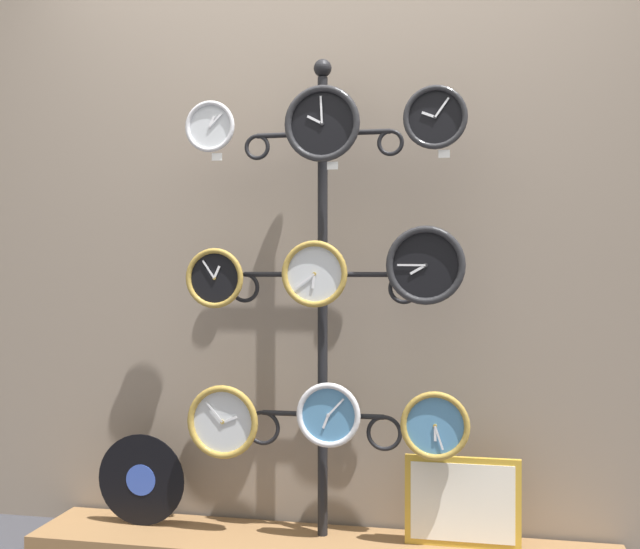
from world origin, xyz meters
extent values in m
cube|color=gray|center=(0.00, 0.57, 1.40)|extent=(4.40, 0.04, 2.80)
cube|color=brown|center=(0.00, 0.35, 0.03)|extent=(2.20, 0.36, 0.06)
cylinder|color=black|center=(0.00, 0.41, 0.01)|extent=(0.40, 0.40, 0.02)
cylinder|color=black|center=(0.00, 0.41, 0.91)|extent=(0.04, 0.04, 1.77)
sphere|color=black|center=(0.00, 0.41, 1.83)|extent=(0.07, 0.07, 0.07)
cylinder|color=black|center=(-0.13, 0.41, 1.58)|extent=(0.26, 0.02, 0.02)
torus|color=black|center=(-0.26, 0.41, 1.54)|extent=(0.10, 0.02, 0.10)
cylinder|color=black|center=(0.13, 0.41, 1.58)|extent=(0.26, 0.02, 0.02)
torus|color=black|center=(0.26, 0.41, 1.54)|extent=(0.10, 0.02, 0.10)
cylinder|color=black|center=(-0.15, 0.41, 1.05)|extent=(0.31, 0.02, 0.02)
torus|color=black|center=(-0.31, 0.41, 1.00)|extent=(0.12, 0.02, 0.12)
cylinder|color=black|center=(0.15, 0.41, 1.05)|extent=(0.31, 0.02, 0.02)
torus|color=black|center=(0.31, 0.41, 1.00)|extent=(0.12, 0.02, 0.12)
cylinder|color=black|center=(-0.12, 0.41, 0.52)|extent=(0.23, 0.02, 0.02)
torus|color=black|center=(-0.23, 0.41, 0.46)|extent=(0.13, 0.02, 0.13)
cylinder|color=black|center=(0.12, 0.41, 0.52)|extent=(0.23, 0.02, 0.02)
torus|color=black|center=(0.23, 0.41, 0.46)|extent=(0.13, 0.02, 0.13)
cylinder|color=silver|center=(-0.42, 0.34, 1.61)|extent=(0.18, 0.02, 0.18)
torus|color=silver|center=(-0.42, 0.32, 1.61)|extent=(0.20, 0.02, 0.20)
cylinder|color=silver|center=(-0.42, 0.32, 1.61)|extent=(0.01, 0.01, 0.01)
cube|color=silver|center=(-0.41, 0.32, 1.63)|extent=(0.03, 0.00, 0.04)
cube|color=silver|center=(-0.39, 0.32, 1.63)|extent=(0.05, 0.00, 0.05)
cylinder|color=black|center=(0.02, 0.31, 1.60)|extent=(0.25, 0.02, 0.25)
torus|color=#262628|center=(0.02, 0.29, 1.60)|extent=(0.28, 0.03, 0.28)
cylinder|color=#262628|center=(0.02, 0.29, 1.60)|extent=(0.02, 0.01, 0.02)
cube|color=silver|center=(-0.01, 0.29, 1.61)|extent=(0.06, 0.00, 0.04)
cube|color=silver|center=(0.02, 0.29, 1.65)|extent=(0.01, 0.00, 0.10)
cylinder|color=black|center=(0.43, 0.32, 1.60)|extent=(0.21, 0.02, 0.21)
torus|color=#262628|center=(0.43, 0.31, 1.60)|extent=(0.23, 0.02, 0.23)
cylinder|color=#262628|center=(0.43, 0.31, 1.60)|extent=(0.01, 0.01, 0.01)
cube|color=silver|center=(0.40, 0.30, 1.61)|extent=(0.05, 0.00, 0.03)
cube|color=silver|center=(0.45, 0.30, 1.64)|extent=(0.05, 0.00, 0.07)
cylinder|color=black|center=(-0.40, 0.33, 1.03)|extent=(0.21, 0.02, 0.21)
torus|color=#A58438|center=(-0.40, 0.32, 1.03)|extent=(0.23, 0.02, 0.23)
cylinder|color=#A58438|center=(-0.40, 0.32, 1.03)|extent=(0.01, 0.01, 0.01)
cube|color=silver|center=(-0.39, 0.31, 1.06)|extent=(0.03, 0.00, 0.05)
cube|color=silver|center=(-0.42, 0.31, 1.07)|extent=(0.05, 0.00, 0.07)
cylinder|color=silver|center=(-0.01, 0.34, 1.05)|extent=(0.22, 0.02, 0.22)
torus|color=#A58438|center=(-0.01, 0.32, 1.05)|extent=(0.25, 0.02, 0.25)
cylinder|color=#A58438|center=(-0.01, 0.32, 1.05)|extent=(0.01, 0.01, 0.01)
cube|color=silver|center=(-0.02, 0.32, 1.02)|extent=(0.02, 0.00, 0.05)
cube|color=silver|center=(-0.05, 0.32, 1.03)|extent=(0.08, 0.00, 0.06)
cylinder|color=black|center=(0.39, 0.33, 1.08)|extent=(0.26, 0.02, 0.26)
torus|color=#262628|center=(0.39, 0.32, 1.08)|extent=(0.28, 0.03, 0.28)
cylinder|color=#262628|center=(0.39, 0.32, 1.08)|extent=(0.02, 0.01, 0.02)
cube|color=silver|center=(0.36, 0.32, 1.07)|extent=(0.06, 0.00, 0.04)
cube|color=silver|center=(0.34, 0.31, 1.08)|extent=(0.10, 0.00, 0.01)
cylinder|color=silver|center=(-0.37, 0.34, 0.49)|extent=(0.25, 0.02, 0.25)
torus|color=#A58438|center=(-0.37, 0.32, 0.49)|extent=(0.28, 0.03, 0.28)
cylinder|color=#A58438|center=(-0.37, 0.32, 0.49)|extent=(0.02, 0.01, 0.02)
cube|color=silver|center=(-0.34, 0.32, 0.50)|extent=(0.06, 0.00, 0.03)
cube|color=silver|center=(-0.40, 0.32, 0.53)|extent=(0.07, 0.00, 0.08)
cylinder|color=#4C84B2|center=(0.04, 0.33, 0.54)|extent=(0.22, 0.02, 0.22)
torus|color=silver|center=(0.04, 0.31, 0.54)|extent=(0.24, 0.02, 0.24)
cylinder|color=silver|center=(0.04, 0.31, 0.54)|extent=(0.01, 0.01, 0.01)
cube|color=silver|center=(0.03, 0.31, 0.51)|extent=(0.03, 0.00, 0.05)
cube|color=silver|center=(0.07, 0.31, 0.57)|extent=(0.06, 0.00, 0.07)
cylinder|color=#4C84B2|center=(0.43, 0.33, 0.51)|extent=(0.22, 0.02, 0.22)
torus|color=#A58438|center=(0.43, 0.32, 0.51)|extent=(0.25, 0.02, 0.25)
cylinder|color=#A58438|center=(0.43, 0.32, 0.51)|extent=(0.01, 0.01, 0.01)
cube|color=silver|center=(0.43, 0.32, 0.48)|extent=(0.01, 0.00, 0.05)
cube|color=silver|center=(0.44, 0.32, 0.47)|extent=(0.03, 0.00, 0.09)
cylinder|color=black|center=(-0.72, 0.37, 0.24)|extent=(0.36, 0.01, 0.36)
cylinder|color=#334FB2|center=(-0.72, 0.37, 0.24)|extent=(0.12, 0.00, 0.12)
cube|color=gold|center=(0.52, 0.39, 0.22)|extent=(0.42, 0.02, 0.33)
cube|color=white|center=(0.52, 0.38, 0.22)|extent=(0.37, 0.00, 0.28)
cube|color=white|center=(-0.39, 0.33, 1.49)|extent=(0.04, 0.00, 0.03)
cube|color=white|center=(0.06, 0.30, 1.44)|extent=(0.04, 0.00, 0.03)
cube|color=white|center=(0.46, 0.31, 1.48)|extent=(0.04, 0.00, 0.03)
camera|label=1|loc=(0.55, -2.36, 1.07)|focal=42.00mm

